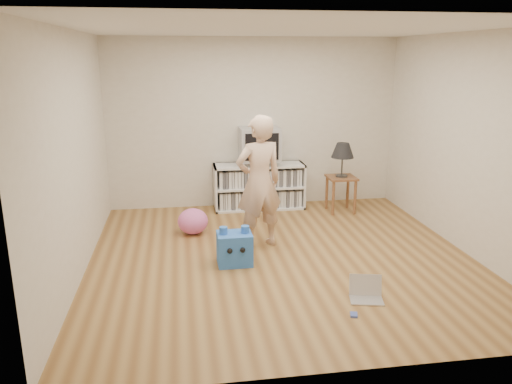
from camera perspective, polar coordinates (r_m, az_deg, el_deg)
The scene contains 13 objects.
ground at distance 6.01m, azimuth 2.93°, elevation -7.48°, with size 4.50×4.50×0.00m, color brown.
walls at distance 5.63m, azimuth 3.11°, elevation 4.80°, with size 4.52×4.52×2.60m.
ceiling at distance 5.54m, azimuth 3.31°, elevation 18.14°, with size 4.50×4.50×0.01m, color white.
media_unit at distance 7.80m, azimuth 0.34°, elevation 0.69°, with size 1.40×0.45×0.70m.
dvd_deck at distance 7.70m, azimuth 0.37°, elevation 3.43°, with size 0.45×0.35×0.07m, color gray.
crt_tv at distance 7.64m, azimuth 0.37°, elevation 5.52°, with size 0.60×0.53×0.50m.
side_table at distance 7.70m, azimuth 9.70°, elevation 0.78°, with size 0.42×0.42×0.55m.
table_lamp at distance 7.59m, azimuth 9.88°, elevation 4.62°, with size 0.34×0.34×0.52m.
person at distance 6.11m, azimuth 0.35°, elevation 1.12°, with size 0.60×0.40×1.65m, color beige.
laptop at distance 5.16m, azimuth 12.44°, elevation -11.15°, with size 0.37×0.32×0.22m.
playing_cards at distance 4.84m, azimuth 11.12°, elevation -13.60°, with size 0.07×0.09×0.02m, color #4459B5.
plush_blue at distance 5.76m, azimuth -2.47°, elevation -6.42°, with size 0.40×0.35×0.46m.
plush_pink at distance 6.77m, azimuth -7.23°, elevation -3.34°, with size 0.41×0.41×0.35m, color #DC61B1.
Camera 1 is at (-1.14, -5.41, 2.34)m, focal length 35.00 mm.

